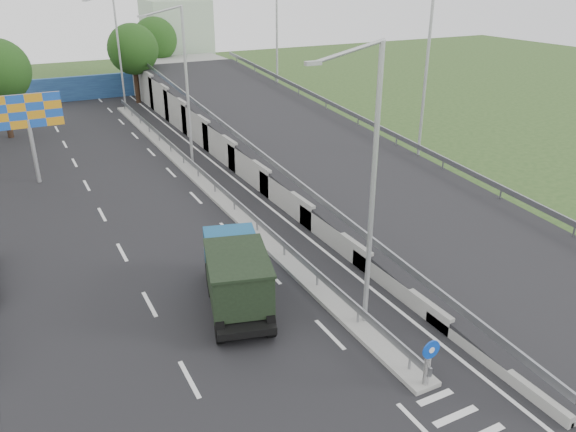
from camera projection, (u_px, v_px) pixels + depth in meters
road_surface at (170, 210)px, 30.98m from camera, size 26.00×90.00×0.04m
median at (198, 178)px, 35.45m from camera, size 1.00×44.00×0.20m
overpass_ramp at (303, 138)px, 37.94m from camera, size 10.00×50.00×3.50m
median_guardrail at (198, 168)px, 35.19m from camera, size 0.09×44.00×0.71m
sign_bollard at (428, 362)px, 17.32m from camera, size 0.64×0.23×1.67m
lamp_post_near at (369, 179)px, 18.56m from camera, size 2.74×0.18×10.08m
lamp_post_mid at (184, 81)px, 34.83m from camera, size 2.74×0.18×10.08m
lamp_post_far at (116, 46)px, 51.11m from camera, size 2.74×0.18×10.08m
blue_wall at (68, 89)px, 56.12m from camera, size 30.00×0.50×2.40m
church at (177, 33)px, 66.85m from camera, size 7.00×7.00×13.80m
billboard at (27, 116)px, 33.29m from camera, size 4.00×0.24×5.50m
tree_median_far at (133, 49)px, 53.78m from camera, size 4.80×4.80×7.60m
tree_ramp_far at (155, 40)px, 61.16m from camera, size 4.80×4.80×7.60m
dump_truck at (236, 274)px, 21.63m from camera, size 3.52×6.10×2.54m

